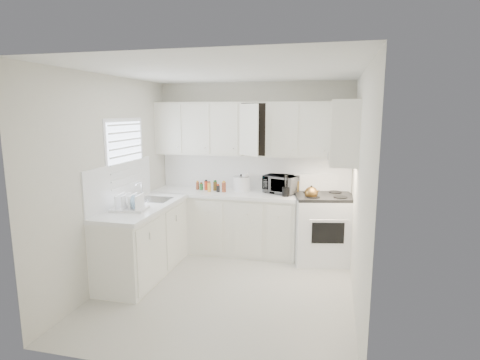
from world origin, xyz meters
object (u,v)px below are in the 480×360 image
(rice_cooker, at_px, (241,182))
(dish_rack, at_px, (129,201))
(stove, at_px, (324,219))
(utensil_crock, at_px, (286,185))
(microwave, at_px, (281,182))
(tea_kettle, at_px, (311,192))

(rice_cooker, distance_m, dish_rack, 1.84)
(stove, distance_m, utensil_crock, 0.74)
(utensil_crock, bearing_deg, stove, 8.21)
(stove, relative_size, microwave, 2.60)
(stove, xyz_separation_m, microwave, (-0.65, 0.16, 0.48))
(stove, relative_size, rice_cooker, 4.82)
(tea_kettle, bearing_deg, microwave, 166.41)
(tea_kettle, distance_m, microwave, 0.57)
(microwave, height_order, rice_cooker, microwave)
(microwave, xyz_separation_m, rice_cooker, (-0.62, 0.01, -0.03))
(rice_cooker, relative_size, dish_rack, 0.62)
(tea_kettle, distance_m, rice_cooker, 1.13)
(microwave, bearing_deg, dish_rack, -119.26)
(utensil_crock, bearing_deg, dish_rack, -145.40)
(utensil_crock, distance_m, dish_rack, 2.18)
(utensil_crock, bearing_deg, rice_cooker, 160.77)
(tea_kettle, xyz_separation_m, rice_cooker, (-1.08, 0.33, 0.03))
(stove, bearing_deg, dish_rack, -162.89)
(rice_cooker, bearing_deg, dish_rack, -106.55)
(microwave, distance_m, rice_cooker, 0.62)
(microwave, height_order, dish_rack, microwave)
(rice_cooker, bearing_deg, stove, 11.84)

